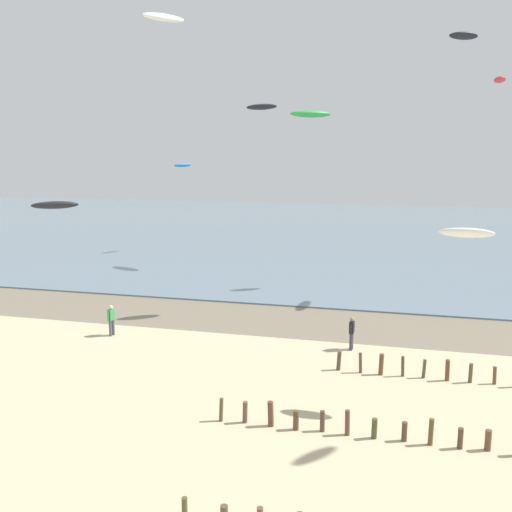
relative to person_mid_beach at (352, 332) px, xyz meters
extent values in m
cube|color=#7A6D59|center=(-1.86, 4.03, -0.91)|extent=(120.00, 6.23, 0.01)
cube|color=slate|center=(-1.86, 42.15, -0.87)|extent=(160.00, 70.00, 0.10)
cylinder|color=#4D4629|center=(-3.29, -14.97, -0.51)|extent=(0.17, 0.18, 0.82)
cylinder|color=brown|center=(-4.12, -8.98, -0.47)|extent=(0.17, 0.17, 0.91)
cylinder|color=brown|center=(-3.21, -8.90, -0.50)|extent=(0.21, 0.21, 0.85)
cylinder|color=brown|center=(-2.23, -8.93, -0.44)|extent=(0.24, 0.22, 0.96)
cylinder|color=#503C27|center=(-1.28, -8.99, -0.55)|extent=(0.21, 0.21, 0.74)
cylinder|color=brown|center=(-0.34, -8.86, -0.53)|extent=(0.18, 0.20, 0.78)
cylinder|color=brown|center=(0.56, -8.93, -0.45)|extent=(0.19, 0.18, 0.94)
cylinder|color=#4B452A|center=(1.51, -8.95, -0.54)|extent=(0.20, 0.23, 0.76)
cylinder|color=#4F3B28|center=(2.53, -8.88, -0.57)|extent=(0.19, 0.20, 0.70)
cylinder|color=brown|center=(3.41, -8.94, -0.44)|extent=(0.18, 0.18, 0.96)
cylinder|color=#4F392B|center=(4.37, -8.96, -0.54)|extent=(0.18, 0.20, 0.75)
cylinder|color=brown|center=(5.27, -8.86, -0.55)|extent=(0.22, 0.23, 0.74)
cylinder|color=#4E3C2E|center=(-0.34, -2.88, -0.47)|extent=(0.23, 0.19, 0.89)
cylinder|color=brown|center=(0.64, -2.97, -0.45)|extent=(0.19, 0.17, 0.95)
cylinder|color=brown|center=(1.57, -2.98, -0.43)|extent=(0.23, 0.25, 0.99)
cylinder|color=#493E30|center=(2.51, -2.94, -0.45)|extent=(0.17, 0.15, 0.94)
cylinder|color=#4E4831|center=(3.44, -2.91, -0.49)|extent=(0.18, 0.17, 0.87)
cylinder|color=brown|center=(4.42, -2.98, -0.43)|extent=(0.21, 0.23, 0.98)
cylinder|color=brown|center=(5.38, -2.97, -0.48)|extent=(0.17, 0.20, 0.89)
cylinder|color=brown|center=(6.38, -2.87, -0.53)|extent=(0.18, 0.18, 0.79)
cylinder|color=#383842|center=(0.01, 0.11, -0.48)|extent=(0.16, 0.16, 0.88)
cylinder|color=#383842|center=(-0.01, -0.11, -0.48)|extent=(0.16, 0.16, 0.88)
cube|color=black|center=(0.00, 0.00, 0.26)|extent=(0.26, 0.39, 0.60)
sphere|color=#9E7051|center=(0.00, 0.00, 0.68)|extent=(0.22, 0.22, 0.22)
cylinder|color=black|center=(0.03, 0.24, 0.21)|extent=(0.09, 0.09, 0.52)
cylinder|color=black|center=(-0.03, -0.24, 0.21)|extent=(0.09, 0.09, 0.52)
cylinder|color=#4C4C56|center=(-12.87, -0.77, -0.48)|extent=(0.16, 0.16, 0.88)
cylinder|color=#4C4C56|center=(-12.93, -0.98, -0.48)|extent=(0.16, 0.16, 0.88)
cube|color=#338C4C|center=(-12.90, -0.87, 0.26)|extent=(0.30, 0.40, 0.60)
sphere|color=beige|center=(-12.90, -0.87, 0.68)|extent=(0.22, 0.22, 0.22)
cylinder|color=#338C4C|center=(-12.84, -0.64, 0.21)|extent=(0.09, 0.09, 0.52)
cylinder|color=#338C4C|center=(-12.96, -1.10, 0.21)|extent=(0.09, 0.09, 0.52)
ellipsoid|color=red|center=(7.89, 11.80, 13.42)|extent=(0.91, 2.25, 0.38)
ellipsoid|color=black|center=(-18.74, 3.42, 5.70)|extent=(2.91, 2.41, 0.70)
ellipsoid|color=white|center=(4.52, -5.57, 6.04)|extent=(2.07, 0.89, 0.59)
ellipsoid|color=black|center=(-9.27, 19.20, 12.57)|extent=(3.16, 1.99, 0.49)
ellipsoid|color=#2384D1|center=(-18.39, 24.57, 7.60)|extent=(1.67, 2.06, 0.51)
ellipsoid|color=black|center=(5.93, 15.89, 16.86)|extent=(2.38, 1.83, 0.66)
ellipsoid|color=white|center=(-8.12, -3.88, 14.66)|extent=(1.83, 1.93, 0.53)
ellipsoid|color=green|center=(-3.22, 6.28, 11.17)|extent=(2.64, 2.14, 0.49)
camera|label=1|loc=(1.90, -27.95, 9.11)|focal=39.95mm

